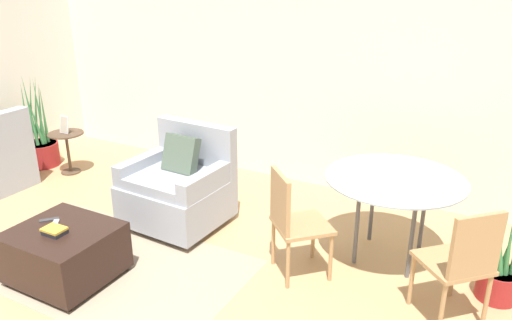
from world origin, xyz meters
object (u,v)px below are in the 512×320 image
Objects in this scene: picture_frame at (64,125)px; potted_plant_small at (499,277)px; ottoman at (65,252)px; side_table at (67,145)px; tv_remote_primary at (55,224)px; potted_plant at (40,147)px; dining_chair_near_right at (463,259)px; book_stack at (54,231)px; armchair at (179,188)px; dining_table at (394,186)px; dining_chair_near_left at (292,217)px; tv_remote_secondary at (49,220)px.

picture_frame is 4.84m from potted_plant_small.
side_table is at bearing 137.29° from ottoman.
tv_remote_primary is 0.12× the size of potted_plant.
dining_chair_near_right is (2.94, 0.88, 0.07)m from tv_remote_primary.
tv_remote_primary is at bearing 138.80° from book_stack.
tv_remote_primary is at bearing -106.49° from armchair.
picture_frame is at bearing 177.21° from potted_plant_small.
armchair is 5.38× the size of book_stack.
dining_chair_near_right is 0.62m from potted_plant_small.
armchair is at bearing -170.15° from dining_table.
dining_chair_near_left reaches higher than tv_remote_primary.
dining_chair_near_left is at bearing -11.84° from picture_frame.
tv_remote_secondary reaches higher than ottoman.
dining_table is 1.02m from potted_plant_small.
armchair is at bearing -11.49° from side_table.
ottoman is at bearing -144.83° from dining_table.
ottoman is at bearing -42.71° from side_table.
armchair reaches higher than dining_chair_near_right.
potted_plant_small is at bearing 24.05° from ottoman.
armchair is 2.01m from dining_table.
book_stack is at bearing -31.02° from tv_remote_secondary.
picture_frame is 3.37m from dining_chair_near_left.
potted_plant reaches higher than tv_remote_primary.
side_table is (-1.75, 1.68, -0.10)m from book_stack.
armchair is at bearing 173.59° from dining_chair_near_right.
book_stack is 1.84m from dining_chair_near_left.
book_stack is 1.25× the size of tv_remote_primary.
dining_table is (3.93, -0.06, 0.31)m from side_table.
potted_plant_small is at bearing 21.72° from tv_remote_secondary.
side_table reaches higher than tv_remote_secondary.
dining_chair_near_left reaches higher than book_stack.
dining_chair_near_right is (5.08, -0.71, 0.27)m from potted_plant.
tv_remote_primary is (-0.12, 0.04, 0.20)m from ottoman.
dining_chair_near_right reaches higher than potted_plant_small.
dining_chair_near_right is at bearing 15.64° from tv_remote_secondary.
book_stack is at bearing -154.80° from potted_plant_small.
armchair is 1.24× the size of ottoman.
picture_frame is (-1.62, 1.57, 0.17)m from tv_remote_primary.
tv_remote_primary is at bearing -163.41° from dining_chair_near_right.
dining_chair_near_right is at bearing 17.91° from ottoman.
book_stack is 0.84× the size of picture_frame.
potted_plant is 1.30× the size of dining_chair_near_left.
armchair is 0.83× the size of dining_table.
dining_table reaches higher than picture_frame.
book_stack is 0.20× the size of dining_chair_near_left.
dining_chair_near_left is (1.77, 0.85, 0.07)m from tv_remote_secondary.
ottoman is at bearing -17.75° from tv_remote_primary.
tv_remote_secondary is (-0.10, 0.03, 0.00)m from tv_remote_primary.
dining_table is (4.45, -0.07, 0.42)m from potted_plant.
picture_frame reaches higher than ottoman.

